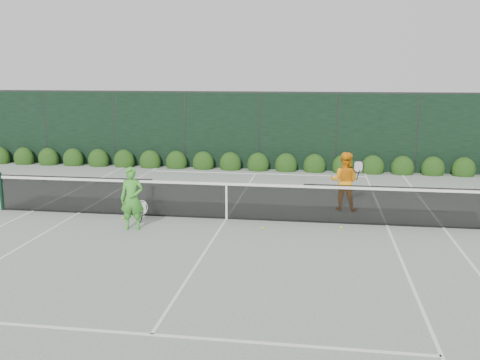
# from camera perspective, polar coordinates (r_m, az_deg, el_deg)

# --- Properties ---
(ground) EXTENTS (80.00, 80.00, 0.00)m
(ground) POSITION_cam_1_polar(r_m,az_deg,el_deg) (14.14, -1.45, -4.18)
(ground) COLOR gray
(ground) RESTS_ON ground
(tennis_net) EXTENTS (12.90, 0.10, 1.07)m
(tennis_net) POSITION_cam_1_polar(r_m,az_deg,el_deg) (14.01, -1.55, -2.08)
(tennis_net) COLOR #0F2F1E
(tennis_net) RESTS_ON ground
(player_woman) EXTENTS (0.65, 0.45, 1.55)m
(player_woman) POSITION_cam_1_polar(r_m,az_deg,el_deg) (13.32, -11.44, -1.95)
(player_woman) COLOR green
(player_woman) RESTS_ON ground
(player_man) EXTENTS (0.96, 0.79, 1.64)m
(player_man) POSITION_cam_1_polar(r_m,az_deg,el_deg) (15.19, 11.08, -0.11)
(player_man) COLOR #FF9F15
(player_man) RESTS_ON ground
(court_lines) EXTENTS (11.03, 23.83, 0.01)m
(court_lines) POSITION_cam_1_polar(r_m,az_deg,el_deg) (14.14, -1.45, -4.15)
(court_lines) COLOR white
(court_lines) RESTS_ON ground
(windscreen_fence) EXTENTS (32.00, 21.07, 3.06)m
(windscreen_fence) POSITION_cam_1_polar(r_m,az_deg,el_deg) (11.20, -3.89, -0.42)
(windscreen_fence) COLOR black
(windscreen_fence) RESTS_ON ground
(hedge_row) EXTENTS (31.66, 0.65, 0.94)m
(hedge_row) POSITION_cam_1_polar(r_m,az_deg,el_deg) (21.00, 1.93, 1.68)
(hedge_row) COLOR #17380F
(hedge_row) RESTS_ON ground
(tennis_balls) EXTENTS (5.87, 1.85, 0.07)m
(tennis_balls) POSITION_cam_1_polar(r_m,az_deg,el_deg) (14.14, -4.33, -4.07)
(tennis_balls) COLOR #B9EB34
(tennis_balls) RESTS_ON ground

